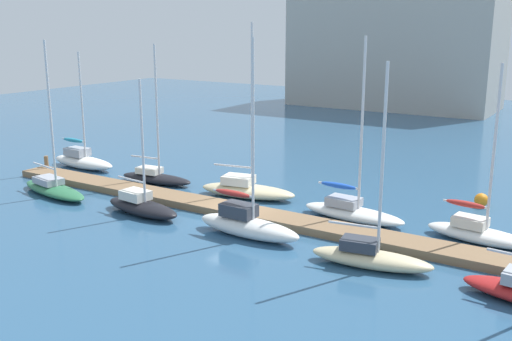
# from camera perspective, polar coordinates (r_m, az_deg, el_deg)

# --- Properties ---
(ground_plane) EXTENTS (120.00, 120.00, 0.00)m
(ground_plane) POSITION_cam_1_polar(r_m,az_deg,el_deg) (31.87, -1.92, -4.23)
(ground_plane) COLOR #2D567A
(dock_pier) EXTENTS (33.24, 1.83, 0.40)m
(dock_pier) POSITION_cam_1_polar(r_m,az_deg,el_deg) (31.81, -1.93, -3.89)
(dock_pier) COLOR #846647
(dock_pier) RESTS_ON ground_plane
(dock_piling_near_end) EXTENTS (0.28, 0.28, 1.14)m
(dock_piling_near_end) POSITION_cam_1_polar(r_m,az_deg,el_deg) (43.12, -19.48, 0.58)
(dock_piling_near_end) COLOR #846647
(dock_piling_near_end) RESTS_ON ground_plane
(sailboat_0) EXTENTS (5.62, 1.72, 8.11)m
(sailboat_0) POSITION_cam_1_polar(r_m,az_deg,el_deg) (43.60, -16.34, 1.00)
(sailboat_0) COLOR white
(sailboat_0) RESTS_ON ground_plane
(sailboat_1) EXTENTS (6.27, 2.74, 9.06)m
(sailboat_1) POSITION_cam_1_polar(r_m,az_deg,el_deg) (37.30, -18.89, -1.53)
(sailboat_1) COLOR #2D7047
(sailboat_1) RESTS_ON ground_plane
(sailboat_2) EXTENTS (5.23, 2.00, 8.76)m
(sailboat_2) POSITION_cam_1_polar(r_m,az_deg,el_deg) (38.38, -9.64, -0.51)
(sailboat_2) COLOR black
(sailboat_2) RESTS_ON ground_plane
(sailboat_3) EXTENTS (5.16, 2.09, 7.23)m
(sailboat_3) POSITION_cam_1_polar(r_m,az_deg,el_deg) (32.27, -10.94, -3.29)
(sailboat_3) COLOR black
(sailboat_3) RESTS_ON ground_plane
(sailboat_4) EXTENTS (6.05, 2.85, 10.02)m
(sailboat_4) POSITION_cam_1_polar(r_m,az_deg,el_deg) (34.75, -0.91, -1.72)
(sailboat_4) COLOR beige
(sailboat_4) RESTS_ON ground_plane
(sailboat_5) EXTENTS (5.59, 1.64, 9.34)m
(sailboat_5) POSITION_cam_1_polar(r_m,az_deg,el_deg) (28.41, -0.89, -5.07)
(sailboat_5) COLOR white
(sailboat_5) RESTS_ON ground_plane
(sailboat_6) EXTENTS (5.68, 1.96, 9.37)m
(sailboat_6) POSITION_cam_1_polar(r_m,az_deg,el_deg) (31.21, 9.19, -3.75)
(sailboat_6) COLOR white
(sailboat_6) RESTS_ON ground_plane
(sailboat_7) EXTENTS (5.27, 2.23, 8.53)m
(sailboat_7) POSITION_cam_1_polar(r_m,az_deg,el_deg) (25.45, 10.91, -8.00)
(sailboat_7) COLOR beige
(sailboat_7) RESTS_ON ground_plane
(sailboat_8) EXTENTS (5.15, 2.10, 8.28)m
(sailboat_8) POSITION_cam_1_polar(r_m,az_deg,el_deg) (29.62, 20.61, -5.48)
(sailboat_8) COLOR white
(sailboat_8) RESTS_ON ground_plane
(mooring_buoy_orange) EXTENTS (0.77, 0.77, 0.77)m
(mooring_buoy_orange) POSITION_cam_1_polar(r_m,az_deg,el_deg) (35.35, 20.83, -2.67)
(mooring_buoy_orange) COLOR orange
(mooring_buoy_orange) RESTS_ON ground_plane
(harbor_building_distant) EXTENTS (24.15, 10.81, 15.45)m
(harbor_building_distant) POSITION_cam_1_polar(r_m,az_deg,el_deg) (75.00, 13.20, 11.88)
(harbor_building_distant) COLOR #ADA89E
(harbor_building_distant) RESTS_ON ground_plane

